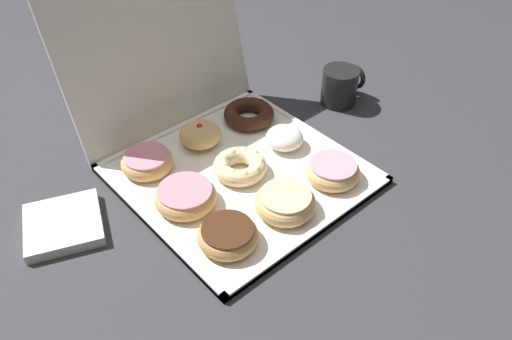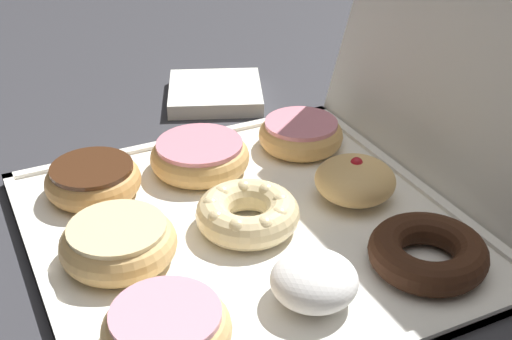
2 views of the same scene
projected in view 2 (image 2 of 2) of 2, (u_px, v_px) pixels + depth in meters
name	position (u px, v px, depth m)	size (l,w,h in m)	color
ground_plane	(248.00, 235.00, 0.76)	(3.00, 3.00, 0.00)	#333338
donut_box	(248.00, 231.00, 0.75)	(0.44, 0.44, 0.01)	white
box_lid_open	(480.00, 11.00, 0.75)	(0.44, 0.43, 0.01)	white
chocolate_frosted_donut_0	(93.00, 179.00, 0.80)	(0.11, 0.11, 0.04)	tan
glazed_ring_donut_1	(118.00, 242.00, 0.69)	(0.12, 0.12, 0.04)	#E5B770
pink_frosted_donut_2	(167.00, 328.00, 0.59)	(0.11, 0.11, 0.04)	#E5B770
pink_frosted_donut_3	(202.00, 155.00, 0.85)	(0.12, 0.12, 0.04)	tan
cruller_donut_4	(247.00, 214.00, 0.74)	(0.11, 0.11, 0.04)	beige
powdered_filled_donut_5	(314.00, 280.00, 0.64)	(0.08, 0.08, 0.04)	white
pink_frosted_donut_6	(301.00, 134.00, 0.90)	(0.11, 0.11, 0.04)	tan
jelly_filled_donut_7	(357.00, 182.00, 0.78)	(0.09, 0.09, 0.05)	#E5B770
chocolate_cake_ring_donut_8	(428.00, 253.00, 0.68)	(0.12, 0.12, 0.03)	#381E11
napkin_stack	(215.00, 93.00, 1.05)	(0.14, 0.14, 0.02)	white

